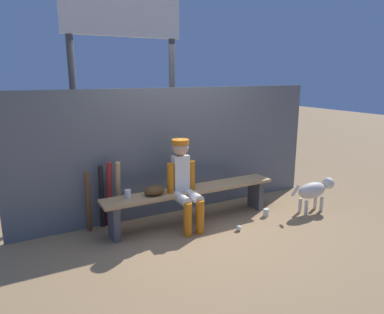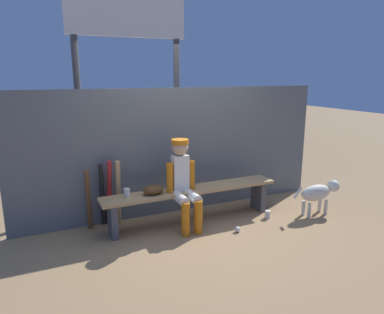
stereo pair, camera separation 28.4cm
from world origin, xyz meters
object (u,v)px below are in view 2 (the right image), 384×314
object	(u,v)px
player_seated	(184,181)
bat_wood_tan	(118,193)
cup_on_bench	(127,193)
baseball_glove	(153,190)
bat_aluminum_black	(102,195)
dugout_bench	(192,196)
scoreboard	(132,37)
bat_aluminum_red	(109,193)
dog	(319,193)
baseball	(238,229)
bat_wood_dark	(89,200)
cup_on_ground	(268,214)

from	to	relation	value
player_seated	bat_wood_tan	bearing A→B (deg)	151.62
player_seated	cup_on_bench	world-z (taller)	player_seated
baseball_glove	bat_aluminum_black	distance (m)	0.72
dugout_bench	cup_on_bench	size ratio (longest dim) A/B	23.06
bat_wood_tan	cup_on_bench	distance (m)	0.28
scoreboard	player_seated	bearing A→B (deg)	-78.16
bat_aluminum_red	scoreboard	xyz separation A→B (m)	(0.62, 0.83, 2.12)
bat_aluminum_black	baseball_glove	bearing A→B (deg)	-31.83
bat_wood_tan	dog	world-z (taller)	bat_wood_tan
cup_on_bench	dugout_bench	bearing A→B (deg)	-3.12
dugout_bench	bat_aluminum_black	bearing A→B (deg)	162.22
baseball	scoreboard	size ratio (longest dim) A/B	0.02
bat_wood_dark	baseball	xyz separation A→B (m)	(1.76, -0.87, -0.39)
player_seated	scoreboard	distance (m)	2.34
baseball	cup_on_ground	world-z (taller)	cup_on_ground
bat_wood_tan	baseball	distance (m)	1.68
bat_wood_tan	bat_aluminum_black	distance (m)	0.22
player_seated	scoreboard	size ratio (longest dim) A/B	0.32
cup_on_bench	dog	bearing A→B (deg)	-12.12
bat_wood_dark	cup_on_bench	world-z (taller)	bat_wood_dark
bat_aluminum_red	scoreboard	distance (m)	2.36
scoreboard	cup_on_ground	bearing A→B (deg)	-45.75
bat_wood_tan	cup_on_ground	distance (m)	2.16
dugout_bench	bat_wood_dark	distance (m)	1.39
bat_wood_tan	dog	xyz separation A→B (m)	(2.77, -0.84, -0.13)
bat_aluminum_black	bat_wood_dark	xyz separation A→B (m)	(-0.19, -0.07, -0.02)
bat_wood_dark	cup_on_bench	bearing A→B (deg)	-29.33
bat_wood_dark	scoreboard	size ratio (longest dim) A/B	0.23
bat_wood_dark	baseball	bearing A→B (deg)	-26.25
baseball_glove	dugout_bench	bearing A→B (deg)	0.00
player_seated	bat_aluminum_black	bearing A→B (deg)	153.73
bat_wood_tan	bat_wood_dark	size ratio (longest dim) A/B	1.09
scoreboard	dog	bearing A→B (deg)	-37.34
player_seated	dog	xyz separation A→B (m)	(1.99, -0.42, -0.32)
baseball_glove	bat_aluminum_black	world-z (taller)	bat_aluminum_black
baseball	cup_on_bench	size ratio (longest dim) A/B	0.67
dugout_bench	player_seated	world-z (taller)	player_seated
dugout_bench	player_seated	distance (m)	0.35
cup_on_bench	baseball	bearing A→B (deg)	-25.16
baseball_glove	bat_wood_tan	xyz separation A→B (m)	(-0.40, 0.31, -0.08)
scoreboard	bat_wood_dark	bearing A→B (deg)	-135.66
dog	bat_wood_tan	bearing A→B (deg)	163.08
baseball_glove	cup_on_ground	bearing A→B (deg)	-12.18
cup_on_ground	cup_on_bench	xyz separation A→B (m)	(-1.96, 0.40, 0.49)
dugout_bench	dog	distance (m)	1.89
dog	dugout_bench	bearing A→B (deg)	163.57
bat_aluminum_red	cup_on_bench	xyz separation A→B (m)	(0.16, -0.31, 0.08)
bat_aluminum_red	bat_wood_dark	distance (m)	0.30
baseball_glove	bat_aluminum_black	bearing A→B (deg)	148.17
baseball_glove	scoreboard	distance (m)	2.36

